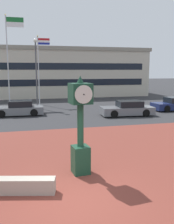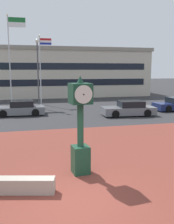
# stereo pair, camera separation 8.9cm
# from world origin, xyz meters

# --- Properties ---
(ground_plane) EXTENTS (200.00, 200.00, 0.00)m
(ground_plane) POSITION_xyz_m (0.00, 0.00, 0.00)
(ground_plane) COLOR #2D2D30
(plaza_brick_paving) EXTENTS (44.00, 13.30, 0.01)m
(plaza_brick_paving) POSITION_xyz_m (0.00, 2.65, 0.00)
(plaza_brick_paving) COLOR brown
(plaza_brick_paving) RESTS_ON ground
(planter_wall) EXTENTS (3.21, 1.12, 0.50)m
(planter_wall) POSITION_xyz_m (-2.08, 0.90, 0.25)
(planter_wall) COLOR #ADA393
(planter_wall) RESTS_ON ground
(street_clock) EXTENTS (0.82, 0.87, 3.70)m
(street_clock) POSITION_xyz_m (0.60, 1.89, 1.89)
(street_clock) COLOR #19422D
(street_clock) RESTS_ON ground
(car_street_near) EXTENTS (4.25, 1.89, 1.28)m
(car_street_near) POSITION_xyz_m (-1.99, 15.29, 0.57)
(car_street_near) COLOR slate
(car_street_near) RESTS_ON ground
(car_street_mid) EXTENTS (4.59, 2.10, 1.28)m
(car_street_mid) POSITION_xyz_m (7.17, 12.98, 0.57)
(car_street_mid) COLOR slate
(car_street_mid) RESTS_ON ground
(flagpole_primary) EXTENTS (1.90, 0.14, 9.72)m
(flagpole_primary) POSITION_xyz_m (-2.88, 21.89, 5.83)
(flagpole_primary) COLOR silver
(flagpole_primary) RESTS_ON ground
(flagpole_secondary) EXTENTS (1.38, 0.14, 7.64)m
(flagpole_secondary) POSITION_xyz_m (0.26, 21.89, 4.35)
(flagpole_secondary) COLOR silver
(flagpole_secondary) RESTS_ON ground
(civic_building) EXTENTS (23.98, 14.58, 7.10)m
(civic_building) POSITION_xyz_m (4.92, 34.71, 3.56)
(civic_building) COLOR beige
(civic_building) RESTS_ON ground
(street_lamp_post) EXTENTS (0.36, 0.36, 6.94)m
(street_lamp_post) POSITION_xyz_m (-0.22, 19.09, 4.22)
(street_lamp_post) COLOR #4C4C51
(street_lamp_post) RESTS_ON ground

